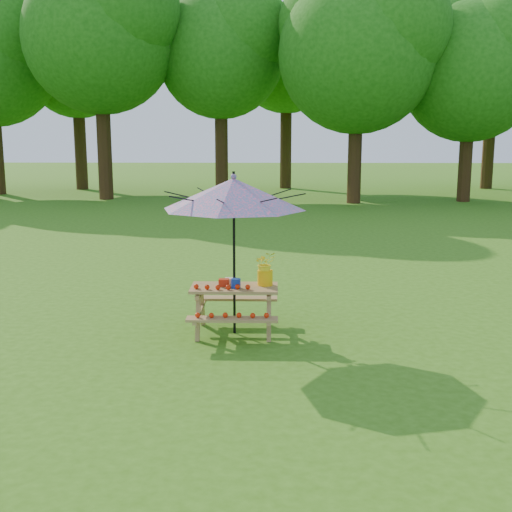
{
  "coord_description": "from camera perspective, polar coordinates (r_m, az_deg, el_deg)",
  "views": [
    {
      "loc": [
        -0.75,
        -6.3,
        2.72
      ],
      "look_at": [
        -0.95,
        2.31,
        1.1
      ],
      "focal_mm": 45.0,
      "sensor_mm": 36.0,
      "label": 1
    }
  ],
  "objects": [
    {
      "name": "ground",
      "position": [
        6.9,
        7.65,
        -12.65
      ],
      "size": [
        120.0,
        120.0,
        0.0
      ],
      "primitive_type": "plane",
      "color": "#366B14",
      "rests_on": "ground"
    },
    {
      "name": "treeline",
      "position": [
        28.8,
        3.03,
        21.19
      ],
      "size": [
        60.0,
        12.0,
        16.0
      ],
      "primitive_type": null,
      "color": "#1A6010",
      "rests_on": "ground"
    },
    {
      "name": "picnic_table",
      "position": [
        8.95,
        -1.93,
        -4.87
      ],
      "size": [
        1.2,
        1.32,
        0.67
      ],
      "color": "#9B6E46",
      "rests_on": "ground"
    },
    {
      "name": "patio_umbrella",
      "position": [
        8.66,
        -1.99,
        5.54
      ],
      "size": [
        2.23,
        2.23,
        2.25
      ],
      "color": "black",
      "rests_on": "ground"
    },
    {
      "name": "produce_bins",
      "position": [
        8.87,
        -2.29,
        -2.36
      ],
      "size": [
        0.31,
        0.44,
        0.13
      ],
      "color": "red",
      "rests_on": "picnic_table"
    },
    {
      "name": "tomatoes_row",
      "position": [
        8.69,
        -3.0,
        -2.77
      ],
      "size": [
        0.77,
        0.13,
        0.07
      ],
      "primitive_type": null,
      "color": "red",
      "rests_on": "picnic_table"
    },
    {
      "name": "flower_bucket",
      "position": [
        8.88,
        0.81,
        -1.03
      ],
      "size": [
        0.35,
        0.33,
        0.47
      ],
      "color": "yellow",
      "rests_on": "picnic_table"
    }
  ]
}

